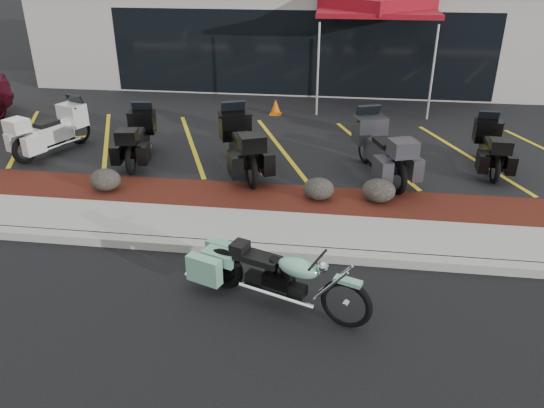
# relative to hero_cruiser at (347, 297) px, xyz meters

# --- Properties ---
(ground) EXTENTS (90.00, 90.00, 0.00)m
(ground) POSITION_rel_hero_cruiser_xyz_m (-1.64, 0.74, -0.47)
(ground) COLOR black
(ground) RESTS_ON ground
(curb) EXTENTS (24.00, 0.25, 0.15)m
(curb) POSITION_rel_hero_cruiser_xyz_m (-1.64, 1.64, -0.40)
(curb) COLOR gray
(curb) RESTS_ON ground
(sidewalk) EXTENTS (24.00, 1.20, 0.15)m
(sidewalk) POSITION_rel_hero_cruiser_xyz_m (-1.64, 2.34, -0.40)
(sidewalk) COLOR gray
(sidewalk) RESTS_ON ground
(mulch_bed) EXTENTS (24.00, 1.20, 0.16)m
(mulch_bed) POSITION_rel_hero_cruiser_xyz_m (-1.64, 3.54, -0.39)
(mulch_bed) COLOR #350F0C
(mulch_bed) RESTS_ON ground
(upper_lot) EXTENTS (26.00, 9.60, 0.15)m
(upper_lot) POSITION_rel_hero_cruiser_xyz_m (-1.64, 8.94, -0.40)
(upper_lot) COLOR black
(upper_lot) RESTS_ON ground
(dealership_building) EXTENTS (18.00, 8.16, 4.00)m
(dealership_building) POSITION_rel_hero_cruiser_xyz_m (-1.64, 15.21, 1.53)
(dealership_building) COLOR #A9A299
(dealership_building) RESTS_ON ground
(boulder_left) EXTENTS (0.62, 0.51, 0.44)m
(boulder_left) POSITION_rel_hero_cruiser_xyz_m (-4.76, 3.41, -0.09)
(boulder_left) COLOR black
(boulder_left) RESTS_ON mulch_bed
(boulder_mid) EXTENTS (0.60, 0.50, 0.42)m
(boulder_mid) POSITION_rel_hero_cruiser_xyz_m (-0.56, 3.55, -0.10)
(boulder_mid) COLOR black
(boulder_mid) RESTS_ON mulch_bed
(boulder_right) EXTENTS (0.63, 0.53, 0.45)m
(boulder_right) POSITION_rel_hero_cruiser_xyz_m (0.57, 3.60, -0.09)
(boulder_right) COLOR black
(boulder_right) RESTS_ON mulch_bed
(hero_cruiser) EXTENTS (2.74, 1.58, 0.94)m
(hero_cruiser) POSITION_rel_hero_cruiser_xyz_m (0.00, 0.00, 0.00)
(hero_cruiser) COLOR #74B596
(hero_cruiser) RESTS_ON ground
(touring_white) EXTENTS (1.56, 2.25, 1.23)m
(touring_white) POSITION_rel_hero_cruiser_xyz_m (-6.53, 5.98, 0.29)
(touring_white) COLOR white
(touring_white) RESTS_ON upper_lot
(touring_black_front) EXTENTS (1.07, 2.13, 1.18)m
(touring_black_front) POSITION_rel_hero_cruiser_xyz_m (-4.78, 5.75, 0.27)
(touring_black_front) COLOR black
(touring_black_front) RESTS_ON upper_lot
(touring_black_mid) EXTENTS (1.73, 2.48, 1.35)m
(touring_black_mid) POSITION_rel_hero_cruiser_xyz_m (-2.57, 5.46, 0.35)
(touring_black_mid) COLOR black
(touring_black_mid) RESTS_ON upper_lot
(touring_grey) EXTENTS (1.62, 2.46, 1.33)m
(touring_grey) POSITION_rel_hero_cruiser_xyz_m (0.36, 5.59, 0.35)
(touring_grey) COLOR #2D2E32
(touring_grey) RESTS_ON upper_lot
(touring_black_rear) EXTENTS (0.83, 1.97, 1.13)m
(touring_black_rear) POSITION_rel_hero_cruiser_xyz_m (3.02, 6.23, 0.24)
(touring_black_rear) COLOR black
(touring_black_rear) RESTS_ON upper_lot
(traffic_cone) EXTENTS (0.40, 0.40, 0.44)m
(traffic_cone) POSITION_rel_hero_cruiser_xyz_m (-2.11, 9.15, -0.10)
(traffic_cone) COLOR #CC5606
(traffic_cone) RESTS_ON upper_lot
(popup_canopy) EXTENTS (4.08, 4.08, 3.10)m
(popup_canopy) POSITION_rel_hero_cruiser_xyz_m (0.61, 10.82, 2.50)
(popup_canopy) COLOR silver
(popup_canopy) RESTS_ON upper_lot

